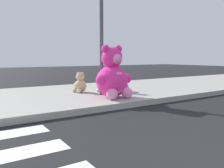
% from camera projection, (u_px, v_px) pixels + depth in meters
% --- Properties ---
extents(ground_plane, '(60.00, 60.00, 0.00)m').
position_uv_depth(ground_plane, '(218.00, 164.00, 2.75)').
color(ground_plane, black).
extents(sidewalk, '(28.00, 4.40, 0.15)m').
position_uv_depth(sidewalk, '(60.00, 96.00, 7.07)').
color(sidewalk, '#9E9B93').
rests_on(sidewalk, ground_plane).
extents(sign_pole, '(0.56, 0.11, 3.20)m').
position_uv_depth(sign_pole, '(102.00, 36.00, 6.74)').
color(sign_pole, '#4C4C51').
rests_on(sign_pole, sidewalk).
extents(plush_pink_large, '(1.11, 0.96, 1.43)m').
position_uv_depth(plush_pink_large, '(113.00, 77.00, 6.38)').
color(plush_pink_large, '#F22D93').
rests_on(plush_pink_large, sidewalk).
extents(plush_brown, '(0.47, 0.46, 0.65)m').
position_uv_depth(plush_brown, '(111.00, 82.00, 7.92)').
color(plush_brown, olive).
rests_on(plush_brown, sidewalk).
extents(plush_tan, '(0.46, 0.47, 0.64)m').
position_uv_depth(plush_tan, '(80.00, 84.00, 7.39)').
color(plush_tan, tan).
rests_on(plush_tan, sidewalk).
extents(plush_white, '(0.41, 0.40, 0.57)m').
position_uv_depth(plush_white, '(103.00, 85.00, 7.49)').
color(plush_white, white).
rests_on(plush_white, sidewalk).
extents(plush_teal, '(0.41, 0.37, 0.54)m').
position_uv_depth(plush_teal, '(123.00, 86.00, 7.28)').
color(plush_teal, teal).
rests_on(plush_teal, sidewalk).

